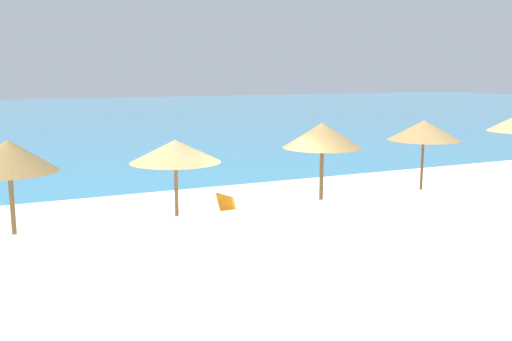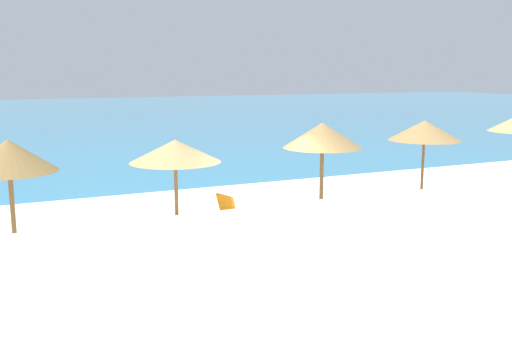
# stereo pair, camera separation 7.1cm
# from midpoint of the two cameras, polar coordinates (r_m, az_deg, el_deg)

# --- Properties ---
(ground_plane) EXTENTS (160.00, 160.00, 0.00)m
(ground_plane) POSITION_cam_midpoint_polar(r_m,az_deg,el_deg) (13.29, 2.26, -7.50)
(ground_plane) COLOR beige
(sea_water) EXTENTS (160.00, 73.00, 0.01)m
(sea_water) POSITION_cam_midpoint_polar(r_m,az_deg,el_deg) (55.24, -18.54, 5.27)
(sea_water) COLOR teal
(sea_water) RESTS_ON ground_plane
(beach_umbrella_3) EXTENTS (1.99, 1.99, 2.60)m
(beach_umbrella_3) POSITION_cam_midpoint_polar(r_m,az_deg,el_deg) (12.81, -23.59, 1.34)
(beach_umbrella_3) COLOR brown
(beach_umbrella_3) RESTS_ON ground_plane
(beach_umbrella_4) EXTENTS (2.17, 2.17, 2.41)m
(beach_umbrella_4) POSITION_cam_midpoint_polar(r_m,az_deg,el_deg) (13.48, -8.02, 1.94)
(beach_umbrella_4) COLOR brown
(beach_umbrella_4) RESTS_ON ground_plane
(beach_umbrella_5) EXTENTS (2.05, 2.05, 2.71)m
(beach_umbrella_5) POSITION_cam_midpoint_polar(r_m,az_deg,el_deg) (14.62, 6.87, 3.53)
(beach_umbrella_5) COLOR brown
(beach_umbrella_5) RESTS_ON ground_plane
(beach_umbrella_6) EXTENTS (2.08, 2.08, 2.60)m
(beach_umbrella_6) POSITION_cam_midpoint_polar(r_m,az_deg,el_deg) (17.15, 16.79, 3.89)
(beach_umbrella_6) COLOR brown
(beach_umbrella_6) RESTS_ON ground_plane
(lounge_chair_1) EXTENTS (1.77, 1.05, 1.03)m
(lounge_chair_1) POSITION_cam_midpoint_polar(r_m,az_deg,el_deg) (13.65, -4.54, -5.31)
(lounge_chair_1) COLOR orange
(lounge_chair_1) RESTS_ON ground_plane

